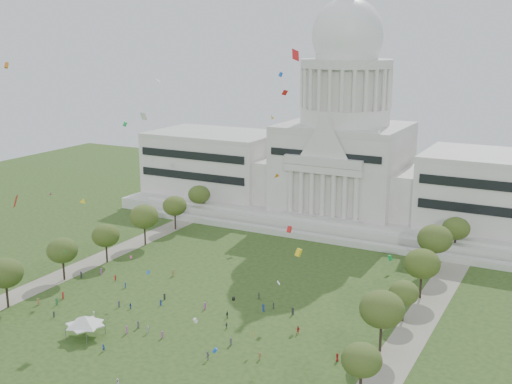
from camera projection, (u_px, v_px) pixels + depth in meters
The scene contains 29 objects.
ground at pixel (161, 340), 141.06m from camera, with size 400.00×400.00×0.00m, color #294319.
capitol at pixel (343, 157), 233.62m from camera, with size 160.00×64.50×91.30m.
path_left at pixel (88, 264), 188.51m from camera, with size 8.00×160.00×0.04m, color gray.
path_right at pixel (413, 332), 145.27m from camera, with size 8.00×160.00×0.04m, color gray.
row_tree_l_1 at pixel (5, 273), 156.25m from camera, with size 8.86×8.86×12.59m.
row_tree_r_1 at pixel (362, 360), 116.93m from camera, with size 7.58×7.58×10.78m.
row_tree_l_2 at pixel (62, 250), 174.24m from camera, with size 8.42×8.42×11.97m.
row_tree_r_2 at pixel (382, 309), 133.90m from camera, with size 9.55×9.55×13.58m.
row_tree_l_3 at pixel (106, 236), 188.19m from camera, with size 8.12×8.12×11.55m.
row_tree_r_3 at pixel (404, 293), 149.09m from camera, with size 7.01×7.01×9.98m.
row_tree_l_4 at pixel (144, 217), 203.84m from camera, with size 9.29×9.29×13.21m.
row_tree_r_4 at pixel (422, 264), 161.80m from camera, with size 9.19×9.19×13.06m.
row_tree_l_5 at pixel (175, 206), 220.59m from camera, with size 8.33×8.33×11.85m.
row_tree_r_5 at pixel (435, 239), 179.57m from camera, with size 9.82×9.82×13.96m.
row_tree_l_6 at pixel (199, 195), 236.98m from camera, with size 8.19×8.19×11.64m.
row_tree_r_6 at pixel (456, 228), 194.24m from camera, with size 8.42×8.42×11.97m.
event_tent at pixel (85, 320), 142.06m from camera, with size 12.04×12.04×5.08m.
person_0 at pixel (337, 357), 131.96m from camera, with size 0.86×0.56×1.75m, color #B21E1E.
person_2 at pixel (298, 330), 144.02m from camera, with size 0.88×0.54×1.81m, color #B21E1E.
person_3 at pixel (208, 356), 132.31m from camera, with size 1.28×0.66×1.98m, color #4C4C51.
person_4 at pixel (227, 325), 146.70m from camera, with size 0.90×0.49×1.54m, color #4C4C51.
person_5 at pixel (148, 329), 144.37m from camera, with size 1.67×0.66×1.80m, color silver.
person_7 at pixel (104, 347), 136.09m from camera, with size 0.61×0.45×1.68m, color navy.
person_8 at pixel (131, 306), 157.37m from camera, with size 0.71×0.44×1.46m, color navy.
person_9 at pixel (260, 356), 132.56m from camera, with size 1.07×0.55×1.66m, color olive.
person_10 at pixel (227, 315), 152.04m from camera, with size 1.01×0.55×1.73m, color #26262B.
person_11 at pixel (118, 383), 122.07m from camera, with size 1.72×0.68×1.85m, color silver.
distant_crowd at pixel (147, 301), 159.69m from camera, with size 62.59×36.04×1.94m.
kite_swarm at pixel (177, 205), 143.48m from camera, with size 81.54×103.93×60.08m.
Camera 1 is at (78.45, -104.96, 65.06)m, focal length 45.00 mm.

